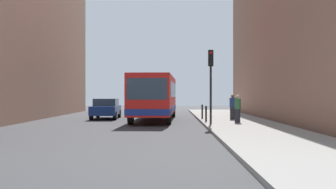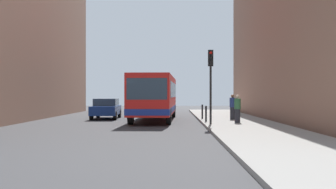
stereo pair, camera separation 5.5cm
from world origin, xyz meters
The scene contains 10 objects.
ground_plane centered at (0.00, 0.00, 0.00)m, with size 80.00×80.00×0.00m, color #38383A.
sidewalk centered at (5.40, 0.00, 0.07)m, with size 4.40×40.00×0.15m, color gray.
building_right centered at (11.50, 4.00, 7.61)m, with size 7.00×32.00×15.22m, color #936B56.
bus centered at (0.23, 4.34, 1.73)m, with size 2.94×11.11×3.00m.
car_beside_bus centered at (-3.44, 5.97, 0.78)m, with size 1.97×4.45×1.48m.
traffic_light centered at (3.55, -1.13, 3.01)m, with size 0.28×0.33×4.10m.
bollard_near centered at (3.45, 0.77, 0.62)m, with size 0.11×0.11×0.95m, color black.
bollard_mid centered at (3.45, 3.83, 0.62)m, with size 0.11×0.11×0.95m, color black.
pedestrian_near_signal centered at (5.20, -0.09, 0.95)m, with size 0.38×0.38×1.62m.
pedestrian_mid_sidewalk centered at (5.37, 2.96, 0.96)m, with size 0.38×0.38×1.64m.
Camera 1 is at (1.41, -23.30, 1.79)m, focal length 42.82 mm.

